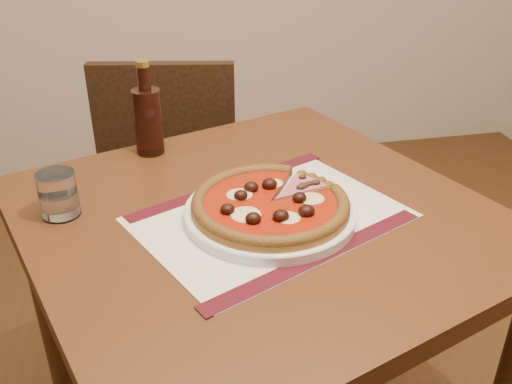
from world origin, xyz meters
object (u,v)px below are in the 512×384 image
(table, at_px, (258,257))
(chair_far, at_px, (173,167))
(pizza, at_px, (270,203))
(water_glass, at_px, (58,194))
(bottle, at_px, (148,118))
(plate, at_px, (270,213))

(table, xyz_separation_m, chair_far, (-0.11, 0.76, -0.16))
(pizza, xyz_separation_m, water_glass, (-0.37, 0.09, 0.01))
(table, relative_size, pizza, 3.64)
(bottle, bearing_deg, pizza, -59.05)
(plate, height_order, bottle, bottle)
(table, distance_m, plate, 0.12)
(table, bearing_deg, pizza, -58.56)
(pizza, height_order, bottle, bottle)
(table, xyz_separation_m, bottle, (-0.18, 0.30, 0.18))
(table, distance_m, bottle, 0.40)
(table, distance_m, pizza, 0.14)
(bottle, bearing_deg, water_glass, -125.42)
(chair_far, distance_m, bottle, 0.57)
(table, xyz_separation_m, pizza, (0.02, -0.03, 0.13))
(plate, height_order, pizza, pizza)
(table, bearing_deg, bottle, 120.90)
(table, xyz_separation_m, plate, (0.02, -0.03, 0.11))
(water_glass, bearing_deg, plate, -13.51)
(plate, bearing_deg, pizza, -141.94)
(chair_far, xyz_separation_m, plate, (0.13, -0.78, 0.28))
(table, distance_m, water_glass, 0.38)
(table, bearing_deg, chair_far, 98.64)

